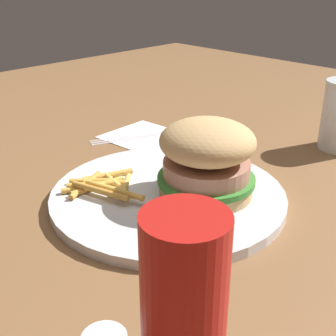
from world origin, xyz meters
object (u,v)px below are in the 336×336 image
(sandwich, at_px, (207,158))
(napkin, at_px, (143,136))
(fries_pile, at_px, (102,185))
(fork, at_px, (142,134))
(plate, at_px, (168,196))

(sandwich, distance_m, napkin, 0.24)
(sandwich, bearing_deg, napkin, -113.84)
(sandwich, xyz_separation_m, napkin, (-0.09, -0.21, -0.06))
(fries_pile, bearing_deg, fork, -144.79)
(napkin, bearing_deg, fork, -23.70)
(sandwich, bearing_deg, fork, -113.44)
(fries_pile, relative_size, napkin, 0.98)
(plate, relative_size, fork, 1.67)
(fries_pile, bearing_deg, plate, 131.06)
(plate, distance_m, sandwich, 0.07)
(plate, xyz_separation_m, fries_pile, (0.05, -0.06, 0.01))
(plate, relative_size, sandwich, 2.45)
(sandwich, distance_m, fork, 0.24)
(sandwich, xyz_separation_m, fries_pile, (0.08, -0.09, -0.04))
(napkin, xyz_separation_m, fork, (0.00, -0.00, 0.00))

